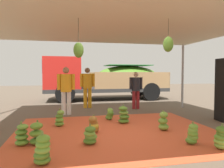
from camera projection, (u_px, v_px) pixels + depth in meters
ground_plane at (100, 112)px, 8.48m from camera, size 40.00×40.00×0.00m
tarp_orange at (117, 132)px, 5.55m from camera, size 5.25×4.32×0.01m
tent_canopy at (118, 23)px, 5.32m from camera, size 8.00×7.00×2.87m
banana_bunch_0 at (90, 136)px, 4.55m from camera, size 0.42×0.41×0.43m
banana_bunch_1 at (94, 125)px, 5.41m from camera, size 0.35×0.36×0.46m
banana_bunch_2 at (124, 115)px, 6.46m from camera, size 0.45×0.45×0.57m
banana_bunch_3 at (110, 114)px, 6.90m from camera, size 0.29×0.28×0.43m
banana_bunch_4 at (37, 134)px, 4.52m from camera, size 0.45×0.45×0.52m
banana_bunch_5 at (163, 122)px, 5.65m from camera, size 0.38×0.38×0.53m
banana_bunch_6 at (42, 151)px, 3.52m from camera, size 0.37×0.36×0.55m
banana_bunch_7 at (60, 119)px, 6.09m from camera, size 0.36×0.36×0.51m
banana_bunch_8 at (221, 138)px, 4.23m from camera, size 0.37×0.35×0.52m
banana_bunch_9 at (193, 134)px, 4.56m from camera, size 0.35×0.32×0.48m
banana_bunch_10 at (22, 135)px, 4.48m from camera, size 0.38×0.40×0.50m
cargo_truck_main at (103, 78)px, 12.44m from camera, size 6.97×2.56×2.40m
worker_0 at (66, 87)px, 7.79m from camera, size 0.64×0.39×1.76m
worker_1 at (136, 87)px, 9.13m from camera, size 0.58×0.36×1.59m
worker_2 at (87, 84)px, 9.41m from camera, size 0.65×0.40×1.78m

